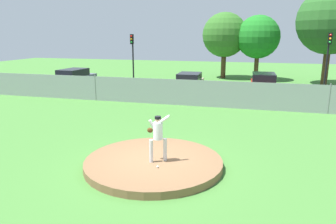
{
  "coord_description": "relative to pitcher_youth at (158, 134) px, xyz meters",
  "views": [
    {
      "loc": [
        3.24,
        -9.92,
        4.5
      ],
      "look_at": [
        -0.19,
        2.6,
        1.35
      ],
      "focal_mm": 33.93,
      "sensor_mm": 36.0,
      "label": 1
    }
  ],
  "objects": [
    {
      "name": "baseball",
      "position": [
        0.16,
        -0.55,
        -0.95
      ],
      "size": [
        0.07,
        0.07,
        0.07
      ],
      "primitive_type": "sphere",
      "color": "white",
      "rests_on": "pitchers_mound"
    },
    {
      "name": "traffic_light_far",
      "position": [
        8.61,
        18.53,
        1.96
      ],
      "size": [
        0.28,
        0.46,
        4.68
      ],
      "color": "black",
      "rests_on": "ground_plane"
    },
    {
      "name": "asphalt_strip",
      "position": [
        -0.2,
        14.62,
        -1.25
      ],
      "size": [
        44.0,
        7.0,
        0.01
      ],
      "primitive_type": "cube",
      "color": "#2B2B2D",
      "rests_on": "ground_plane"
    },
    {
      "name": "tree_leaning_west",
      "position": [
        -0.26,
        24.63,
        3.25
      ],
      "size": [
        4.62,
        4.62,
        6.83
      ],
      "color": "#4C331E",
      "rests_on": "ground_plane"
    },
    {
      "name": "tree_broad_left",
      "position": [
        3.14,
        24.01,
        3.05
      ],
      "size": [
        4.28,
        4.28,
        6.46
      ],
      "color": "#4C331E",
      "rests_on": "ground_plane"
    },
    {
      "name": "traffic_cone_orange",
      "position": [
        -4.25,
        12.0,
        -0.99
      ],
      "size": [
        0.4,
        0.4,
        0.55
      ],
      "color": "orange",
      "rests_on": "asphalt_strip"
    },
    {
      "name": "parked_car_slate",
      "position": [
        -12.1,
        14.43,
        -0.45
      ],
      "size": [
        2.13,
        4.8,
        1.66
      ],
      "color": "slate",
      "rests_on": "ground_plane"
    },
    {
      "name": "pitcher_youth",
      "position": [
        0.0,
        0.0,
        0.0
      ],
      "size": [
        0.81,
        0.4,
        1.65
      ],
      "color": "silver",
      "rests_on": "pitchers_mound"
    },
    {
      "name": "tree_slender_far",
      "position": [
        9.26,
        22.2,
        4.45
      ],
      "size": [
        5.9,
        5.9,
        8.67
      ],
      "color": "#4C331E",
      "rests_on": "ground_plane"
    },
    {
      "name": "ground_plane",
      "position": [
        -0.2,
        6.12,
        -1.25
      ],
      "size": [
        80.0,
        80.0,
        0.0
      ],
      "primitive_type": "plane",
      "color": "#427A33"
    },
    {
      "name": "traffic_light_near",
      "position": [
        -8.14,
        18.43,
        1.9
      ],
      "size": [
        0.28,
        0.46,
        4.58
      ],
      "color": "black",
      "rests_on": "ground_plane"
    },
    {
      "name": "parked_car_champagne",
      "position": [
        -1.86,
        14.38,
        -0.47
      ],
      "size": [
        1.94,
        4.09,
        1.63
      ],
      "color": "tan",
      "rests_on": "ground_plane"
    },
    {
      "name": "chainlink_fence",
      "position": [
        -0.2,
        10.12,
        -0.4
      ],
      "size": [
        37.6,
        0.07,
        1.81
      ],
      "color": "gray",
      "rests_on": "ground_plane"
    },
    {
      "name": "parked_car_red",
      "position": [
        3.7,
        14.66,
        -0.42
      ],
      "size": [
        1.91,
        4.29,
        1.76
      ],
      "color": "#A81919",
      "rests_on": "ground_plane"
    },
    {
      "name": "pitchers_mound",
      "position": [
        -0.2,
        0.12,
        -1.12
      ],
      "size": [
        4.83,
        4.83,
        0.26
      ],
      "primitive_type": "cylinder",
      "color": "brown",
      "rests_on": "ground_plane"
    }
  ]
}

